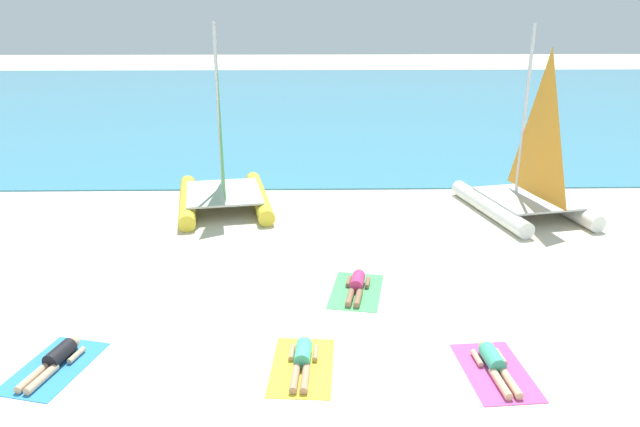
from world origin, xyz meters
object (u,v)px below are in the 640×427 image
object	(u,v)px
sailboat_white	(526,187)
sunbather_center_right	(357,285)
sunbather_leftmost	(56,359)
sunbather_rightmost	(495,363)
towel_leftmost	(54,367)
towel_center_right	(356,291)
sailboat_yellow	(223,182)
towel_rightmost	(495,372)
sunbather_center_left	(303,359)
towel_center_left	(302,367)

from	to	relation	value
sailboat_white	sunbather_center_right	bearing A→B (deg)	-149.06
sunbather_leftmost	sunbather_rightmost	xyz separation A→B (m)	(7.87, -0.29, 0.00)
towel_leftmost	towel_center_right	bearing A→B (deg)	27.37
sailboat_yellow	towel_center_right	size ratio (longest dim) A/B	2.99
sunbather_leftmost	towel_rightmost	size ratio (longest dim) A/B	0.82
towel_leftmost	sailboat_white	bearing A→B (deg)	36.08
towel_center_right	sunbather_center_right	size ratio (longest dim) A/B	1.22
sunbather_leftmost	sunbather_rightmost	distance (m)	7.87
towel_leftmost	sunbather_center_left	bearing A→B (deg)	0.01
towel_center_left	towel_rightmost	size ratio (longest dim) A/B	1.00
towel_leftmost	sunbather_center_right	world-z (taller)	sunbather_center_right
sunbather_center_left	towel_center_right	size ratio (longest dim) A/B	0.82
sailboat_yellow	towel_center_right	distance (m)	7.16
towel_center_left	sunbather_center_right	world-z (taller)	sunbather_center_right
sailboat_white	towel_center_right	bearing A→B (deg)	-148.77
sunbather_leftmost	towel_center_left	xyz separation A→B (m)	(4.44, -0.13, -0.13)
sailboat_yellow	sunbather_center_left	distance (m)	9.35
sailboat_white	sunbather_leftmost	size ratio (longest dim) A/B	3.63
towel_center_left	sunbather_rightmost	distance (m)	3.43
sailboat_white	towel_center_left	bearing A→B (deg)	-141.51
sailboat_yellow	sunbather_center_right	bearing A→B (deg)	-67.79
towel_leftmost	sunbather_rightmost	xyz separation A→B (m)	(7.88, -0.22, 0.13)
sunbather_leftmost	sunbather_center_right	distance (m)	6.37
sunbather_center_left	towel_center_right	bearing A→B (deg)	71.93
sunbather_center_left	towel_center_right	world-z (taller)	sunbather_center_left
towel_rightmost	sunbather_leftmost	bearing A→B (deg)	177.43
sunbather_center_right	towel_rightmost	bearing A→B (deg)	-45.13
towel_leftmost	towel_center_right	world-z (taller)	same
towel_leftmost	towel_rightmost	bearing A→B (deg)	-2.10
sunbather_center_right	sunbather_rightmost	distance (m)	3.90
towel_center_left	towel_center_right	world-z (taller)	same
sailboat_yellow	towel_rightmost	size ratio (longest dim) A/B	2.99
towel_leftmost	towel_center_left	world-z (taller)	same
towel_center_left	towel_rightmost	distance (m)	3.44
towel_center_left	sunbather_rightmost	xyz separation A→B (m)	(3.43, -0.16, 0.13)
sailboat_white	sunbather_rightmost	distance (m)	9.13
towel_center_left	sunbather_rightmost	world-z (taller)	sunbather_rightmost
towel_leftmost	sailboat_yellow	bearing A→B (deg)	78.11
sailboat_white	sunbather_center_right	xyz separation A→B (m)	(-5.61, -5.23, -0.71)
towel_leftmost	towel_rightmost	size ratio (longest dim) A/B	1.00
sunbather_rightmost	sunbather_center_left	bearing A→B (deg)	172.02
sunbather_leftmost	sunbather_rightmost	bearing A→B (deg)	12.04
towel_center_right	sunbather_rightmost	xyz separation A→B (m)	(2.22, -3.15, 0.13)
towel_center_right	towel_rightmost	bearing A→B (deg)	-55.33
sailboat_white	sunbather_center_left	size ratio (longest dim) A/B	3.60
towel_center_left	sunbather_center_left	distance (m)	0.14
sunbather_center_left	sunbather_leftmost	bearing A→B (deg)	-176.62
sailboat_white	sunbather_rightmost	xyz separation A→B (m)	(-3.40, -8.45, -0.71)
towel_leftmost	sunbather_rightmost	bearing A→B (deg)	-1.61
towel_leftmost	sunbather_center_left	distance (m)	4.46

